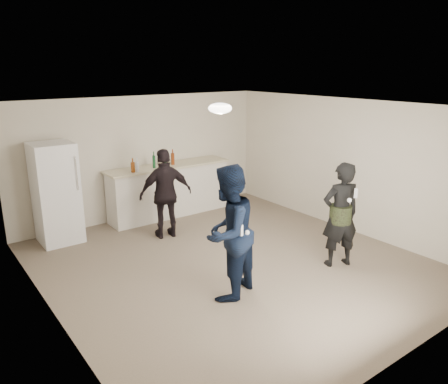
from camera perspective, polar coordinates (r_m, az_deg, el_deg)
floor at (r=7.15m, az=0.97°, el=-9.24°), size 6.00×6.00×0.00m
ceiling at (r=6.48m, az=1.07°, el=11.13°), size 6.00×6.00×0.00m
wall_back at (r=9.20m, az=-10.49°, el=4.51°), size 6.00×0.00×6.00m
wall_front at (r=4.83m, az=23.46°, el=-7.37°), size 6.00×0.00×6.00m
wall_left at (r=5.56m, az=-22.12°, el=-4.19°), size 0.00×6.00×6.00m
wall_right at (r=8.62m, az=15.68°, el=3.38°), size 0.00×6.00×6.00m
counter at (r=9.27m, az=-7.14°, el=0.12°), size 2.60×0.56×1.05m
counter_top at (r=9.14m, az=-7.26°, el=3.41°), size 2.68×0.64×0.04m
fridge at (r=8.26m, az=-21.10°, el=-0.16°), size 0.70×0.70×1.80m
fridge_handle at (r=7.90m, az=-18.70°, el=2.36°), size 0.02×0.02×0.60m
ceiling_dome at (r=6.73m, az=-0.52°, el=10.89°), size 0.36×0.36×0.16m
shaker at (r=8.63m, az=-11.82°, el=3.15°), size 0.08×0.08×0.17m
man at (r=5.85m, az=0.53°, el=-5.34°), size 1.11×1.00×1.85m
woman at (r=7.03m, az=14.95°, el=-2.90°), size 0.71×0.59×1.68m
camo_shorts at (r=7.03m, az=14.96°, el=-2.82°), size 0.34×0.34×0.28m
spectator at (r=8.01m, az=-7.60°, el=-0.23°), size 1.04×0.61×1.66m
remote_man at (r=5.60m, az=2.27°, el=-5.01°), size 0.04×0.04×0.15m
nunchuk_man at (r=5.71m, az=3.01°, el=-5.31°), size 0.07×0.07×0.07m
remote_woman at (r=6.77m, az=16.85°, el=-0.14°), size 0.04×0.04×0.15m
nunchuk_woman at (r=6.73m, az=16.06°, el=-1.05°), size 0.07×0.07×0.07m
bottle_cluster at (r=8.89m, az=-9.17°, el=3.83°), size 1.03×0.31×0.25m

